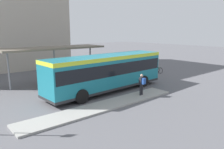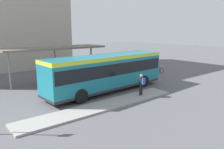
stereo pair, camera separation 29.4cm
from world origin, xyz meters
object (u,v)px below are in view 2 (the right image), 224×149
at_px(city_bus, 107,70).
at_px(pedestrian_waiting, 142,83).
at_px(bicycle_green, 158,70).
at_px(bicycle_orange, 156,69).

height_order(city_bus, pedestrian_waiting, city_bus).
xyz_separation_m(pedestrian_waiting, bicycle_green, (8.87, 5.48, -0.72)).
bearing_deg(pedestrian_waiting, city_bus, 15.68).
bearing_deg(bicycle_green, bicycle_orange, 158.96).
bearing_deg(bicycle_orange, pedestrian_waiting, 121.55).
distance_m(pedestrian_waiting, bicycle_orange, 11.08).
distance_m(city_bus, bicycle_orange, 10.90).
relative_size(pedestrian_waiting, bicycle_orange, 1.02).
height_order(city_bus, bicycle_orange, city_bus).
bearing_deg(bicycle_green, city_bus, -73.36).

